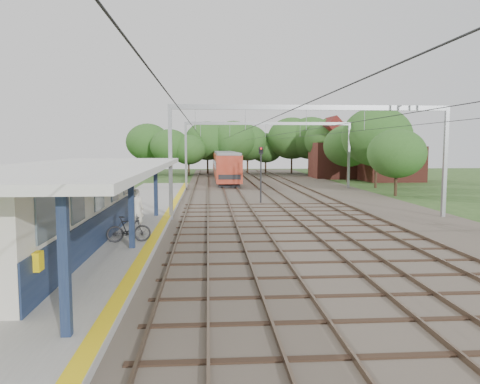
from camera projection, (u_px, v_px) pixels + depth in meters
name	position (u px, v px, depth m)	size (l,w,h in m)	color
ground	(303.00, 300.00, 13.75)	(160.00, 160.00, 0.00)	#2D4C1E
ballast_bed	(280.00, 194.00, 43.80)	(18.00, 90.00, 0.10)	#473D33
platform	(127.00, 221.00, 27.12)	(5.00, 52.00, 0.35)	gray
yellow_stripe	(166.00, 218.00, 27.26)	(0.45, 52.00, 0.01)	yellow
station_building	(64.00, 205.00, 19.89)	(3.41, 18.00, 3.40)	beige
canopy	(83.00, 168.00, 18.82)	(6.40, 20.00, 3.44)	#13203E
rail_tracks	(254.00, 193.00, 43.62)	(11.80, 88.00, 0.15)	brown
catenary_system	(282.00, 134.00, 38.54)	(17.22, 88.00, 7.00)	gray
tree_band	(252.00, 143.00, 70.25)	(31.72, 30.88, 8.82)	#382619
house_near	(391.00, 158.00, 60.56)	(7.00, 6.12, 7.89)	brown
house_far	(341.00, 155.00, 66.15)	(8.00, 6.12, 8.66)	brown
person	(136.00, 209.00, 23.38)	(0.75, 0.49, 2.06)	silver
bicycle	(129.00, 229.00, 20.36)	(0.54, 1.90, 1.14)	black
train	(224.00, 164.00, 66.22)	(2.82, 35.05, 3.70)	black
signal_post	(261.00, 168.00, 36.33)	(0.35, 0.31, 4.47)	black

